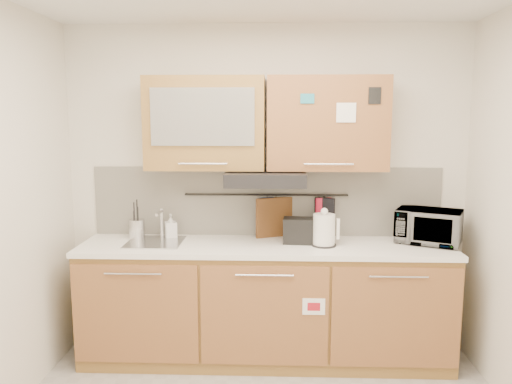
{
  "coord_description": "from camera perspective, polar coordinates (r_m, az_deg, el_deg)",
  "views": [
    {
      "loc": [
        0.06,
        -2.5,
        1.88
      ],
      "look_at": [
        -0.07,
        1.05,
        1.34
      ],
      "focal_mm": 35.0,
      "sensor_mm": 36.0,
      "label": 1
    }
  ],
  "objects": [
    {
      "name": "wall_back",
      "position": [
        4.05,
        1.16,
        0.35
      ],
      "size": [
        3.2,
        0.0,
        3.2
      ],
      "primitive_type": "plane",
      "rotation": [
        1.57,
        0.0,
        0.0
      ],
      "color": "silver",
      "rests_on": "ground"
    },
    {
      "name": "base_cabinet",
      "position": [
        3.98,
        1.05,
        -13.16
      ],
      "size": [
        2.8,
        0.64,
        0.88
      ],
      "color": "olive",
      "rests_on": "floor"
    },
    {
      "name": "countertop",
      "position": [
        3.82,
        1.07,
        -6.27
      ],
      "size": [
        2.82,
        0.62,
        0.04
      ],
      "primitive_type": "cube",
      "color": "white",
      "rests_on": "base_cabinet"
    },
    {
      "name": "backsplash",
      "position": [
        4.05,
        1.16,
        -1.08
      ],
      "size": [
        2.8,
        0.02,
        0.56
      ],
      "primitive_type": "cube",
      "color": "silver",
      "rests_on": "countertop"
    },
    {
      "name": "upper_cabinets",
      "position": [
        3.83,
        1.07,
        7.84
      ],
      "size": [
        1.82,
        0.37,
        0.7
      ],
      "color": "olive",
      "rests_on": "wall_back"
    },
    {
      "name": "range_hood",
      "position": [
        3.78,
        1.11,
        1.6
      ],
      "size": [
        0.6,
        0.46,
        0.1
      ],
      "primitive_type": "cube",
      "color": "black",
      "rests_on": "upper_cabinets"
    },
    {
      "name": "sink",
      "position": [
        3.94,
        -11.42,
        -5.62
      ],
      "size": [
        0.42,
        0.4,
        0.26
      ],
      "color": "silver",
      "rests_on": "countertop"
    },
    {
      "name": "utensil_rail",
      "position": [
        4.0,
        1.15,
        -0.32
      ],
      "size": [
        1.3,
        0.02,
        0.02
      ],
      "primitive_type": "cylinder",
      "rotation": [
        0.0,
        1.57,
        0.0
      ],
      "color": "black",
      "rests_on": "backsplash"
    },
    {
      "name": "utensil_crock",
      "position": [
        4.07,
        -13.45,
        -4.11
      ],
      "size": [
        0.15,
        0.15,
        0.31
      ],
      "rotation": [
        0.0,
        0.0,
        0.24
      ],
      "color": "silver",
      "rests_on": "countertop"
    },
    {
      "name": "kettle",
      "position": [
        3.78,
        7.8,
        -4.4
      ],
      "size": [
        0.21,
        0.19,
        0.29
      ],
      "rotation": [
        0.0,
        0.0,
        -0.0
      ],
      "color": "white",
      "rests_on": "countertop"
    },
    {
      "name": "toaster",
      "position": [
        3.85,
        5.07,
        -4.38
      ],
      "size": [
        0.27,
        0.17,
        0.19
      ],
      "rotation": [
        0.0,
        0.0,
        -0.08
      ],
      "color": "black",
      "rests_on": "countertop"
    },
    {
      "name": "microwave",
      "position": [
        4.05,
        19.12,
        -3.73
      ],
      "size": [
        0.56,
        0.49,
        0.26
      ],
      "primitive_type": "imported",
      "rotation": [
        0.0,
        0.0,
        -0.44
      ],
      "color": "#999999",
      "rests_on": "countertop"
    },
    {
      "name": "soap_bottle",
      "position": [
        4.04,
        -9.71,
        -3.87
      ],
      "size": [
        0.11,
        0.12,
        0.19
      ],
      "primitive_type": "imported",
      "rotation": [
        0.0,
        0.0,
        0.37
      ],
      "color": "#999999",
      "rests_on": "countertop"
    },
    {
      "name": "cutting_board",
      "position": [
        4.03,
        2.28,
        -3.57
      ],
      "size": [
        0.32,
        0.15,
        0.42
      ],
      "primitive_type": "cube",
      "rotation": [
        0.0,
        0.0,
        0.4
      ],
      "color": "brown",
      "rests_on": "utensil_rail"
    },
    {
      "name": "oven_mitt",
      "position": [
        4.01,
        1.27,
        -2.01
      ],
      "size": [
        0.12,
        0.06,
        0.19
      ],
      "primitive_type": "cube",
      "rotation": [
        0.0,
        0.0,
        0.29
      ],
      "color": "navy",
      "rests_on": "utensil_rail"
    },
    {
      "name": "dark_pouch",
      "position": [
        4.03,
        7.85,
        -2.4
      ],
      "size": [
        0.16,
        0.1,
        0.25
      ],
      "primitive_type": "cube",
      "rotation": [
        0.0,
        0.0,
        -0.37
      ],
      "color": "black",
      "rests_on": "utensil_rail"
    },
    {
      "name": "pot_holder",
      "position": [
        4.02,
        7.72,
        -1.8
      ],
      "size": [
        0.13,
        0.06,
        0.16
      ],
      "primitive_type": "cube",
      "rotation": [
        0.0,
        0.0,
        0.34
      ],
      "color": "red",
      "rests_on": "utensil_rail"
    }
  ]
}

